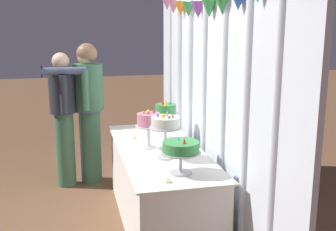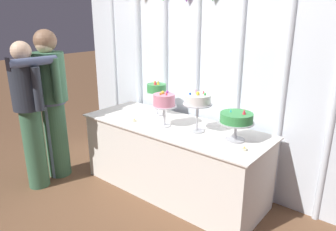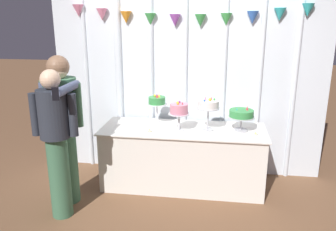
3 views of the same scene
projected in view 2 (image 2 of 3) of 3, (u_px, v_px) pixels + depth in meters
ground_plane at (167, 193)px, 3.27m from camera, size 24.00×24.00×0.00m
draped_curtain at (197, 64)px, 3.30m from camera, size 3.50×0.16×2.48m
cake_table at (173, 158)px, 3.23m from camera, size 1.97×0.74×0.74m
cake_display_leftmost at (157, 90)px, 3.34m from camera, size 0.25×0.25×0.39m
cake_display_midleft at (164, 102)px, 3.00m from camera, size 0.25×0.25×0.36m
cake_display_midright at (198, 101)px, 2.84m from camera, size 0.27×0.27×0.40m
cake_display_rightmost at (236, 119)px, 2.66m from camera, size 0.31×0.31×0.30m
tealight_far_left at (134, 120)px, 3.21m from camera, size 0.05×0.05×0.03m
tealight_near_left at (244, 149)px, 2.52m from camera, size 0.05×0.05×0.03m
guest_man_dark_suit at (52, 99)px, 3.40m from camera, size 0.50×0.41×1.66m
guest_girl_blue_dress at (51, 101)px, 3.38m from camera, size 0.47×0.65×1.60m
guest_man_pink_jacket at (29, 111)px, 3.16m from camera, size 0.47×0.32×1.56m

